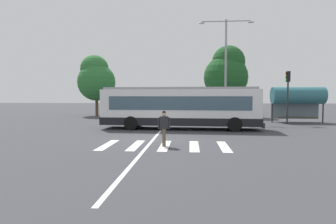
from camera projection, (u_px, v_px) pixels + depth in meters
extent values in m
plane|color=#3D3D42|center=(153.00, 138.00, 15.97)|extent=(160.00, 160.00, 0.00)
cylinder|color=black|center=(231.00, 121.00, 21.27)|extent=(1.01, 0.34, 1.00)
cylinder|color=black|center=(235.00, 124.00, 18.94)|extent=(1.01, 0.34, 1.00)
cylinder|color=black|center=(139.00, 120.00, 22.16)|extent=(1.01, 0.34, 1.00)
cylinder|color=black|center=(131.00, 123.00, 19.84)|extent=(1.01, 0.34, 1.00)
cube|color=white|center=(180.00, 107.00, 20.52)|extent=(11.38, 3.05, 2.55)
cube|color=black|center=(180.00, 120.00, 20.57)|extent=(11.49, 3.08, 0.55)
cube|color=#3D5666|center=(180.00, 103.00, 20.50)|extent=(10.03, 3.04, 0.96)
cube|color=#3D5666|center=(259.00, 104.00, 19.81)|extent=(0.14, 2.24, 1.63)
cube|color=black|center=(259.00, 92.00, 19.75)|extent=(0.15, 1.94, 0.28)
cube|color=#99999E|center=(180.00, 88.00, 20.44)|extent=(10.92, 2.83, 0.16)
cube|color=#28282B|center=(260.00, 124.00, 19.87)|extent=(0.23, 2.55, 0.36)
cylinder|color=brown|center=(164.00, 137.00, 13.55)|extent=(0.16, 0.16, 0.85)
cylinder|color=brown|center=(164.00, 138.00, 13.37)|extent=(0.16, 0.16, 0.85)
cube|color=#232328|center=(164.00, 123.00, 13.42)|extent=(0.43, 0.32, 0.60)
cylinder|color=#232328|center=(159.00, 123.00, 13.40)|extent=(0.10, 0.10, 0.55)
cylinder|color=#232328|center=(169.00, 123.00, 13.44)|extent=(0.10, 0.10, 0.55)
sphere|color=tan|center=(164.00, 114.00, 13.40)|extent=(0.22, 0.22, 0.22)
sphere|color=black|center=(164.00, 113.00, 13.39)|extent=(0.19, 0.19, 0.19)
cylinder|color=black|center=(129.00, 114.00, 33.26)|extent=(0.21, 0.64, 0.64)
cylinder|color=black|center=(143.00, 114.00, 33.15)|extent=(0.21, 0.64, 0.64)
cylinder|color=black|center=(124.00, 115.00, 30.48)|extent=(0.21, 0.64, 0.64)
cylinder|color=black|center=(139.00, 115.00, 30.37)|extent=(0.21, 0.64, 0.64)
cube|color=#234293|center=(134.00, 112.00, 31.79)|extent=(1.89, 4.53, 0.52)
cube|color=#3D5666|center=(134.00, 108.00, 31.68)|extent=(1.63, 2.18, 0.44)
cube|color=#234293|center=(134.00, 106.00, 31.67)|extent=(1.56, 2.00, 0.09)
cylinder|color=black|center=(153.00, 114.00, 33.74)|extent=(0.22, 0.65, 0.64)
cylinder|color=black|center=(167.00, 114.00, 33.55)|extent=(0.22, 0.65, 0.64)
cylinder|color=black|center=(149.00, 115.00, 30.97)|extent=(0.22, 0.65, 0.64)
cylinder|color=black|center=(164.00, 115.00, 30.78)|extent=(0.22, 0.65, 0.64)
cube|color=#38383D|center=(158.00, 112.00, 32.24)|extent=(1.97, 4.56, 0.52)
cube|color=#3D5666|center=(158.00, 107.00, 32.12)|extent=(1.67, 2.21, 0.44)
cube|color=#38383D|center=(158.00, 106.00, 32.11)|extent=(1.59, 2.03, 0.09)
cylinder|color=black|center=(176.00, 114.00, 33.09)|extent=(0.21, 0.64, 0.64)
cylinder|color=black|center=(190.00, 114.00, 32.94)|extent=(0.21, 0.64, 0.64)
cylinder|color=black|center=(174.00, 115.00, 30.32)|extent=(0.21, 0.64, 0.64)
cylinder|color=black|center=(190.00, 116.00, 30.16)|extent=(0.21, 0.64, 0.64)
cube|color=white|center=(183.00, 112.00, 31.61)|extent=(1.88, 4.52, 0.52)
cube|color=#3D5666|center=(183.00, 108.00, 31.49)|extent=(1.63, 2.18, 0.44)
cube|color=white|center=(183.00, 106.00, 31.48)|extent=(1.55, 2.00, 0.09)
cylinder|color=black|center=(197.00, 114.00, 33.04)|extent=(0.20, 0.64, 0.64)
cylinder|color=black|center=(211.00, 114.00, 32.91)|extent=(0.20, 0.64, 0.64)
cylinder|color=black|center=(197.00, 116.00, 30.27)|extent=(0.20, 0.64, 0.64)
cylinder|color=black|center=(213.00, 116.00, 30.14)|extent=(0.20, 0.64, 0.64)
cube|color=#196B70|center=(204.00, 112.00, 31.57)|extent=(1.82, 4.50, 0.52)
cube|color=#3D5666|center=(204.00, 108.00, 31.45)|extent=(1.60, 2.16, 0.44)
cube|color=#196B70|center=(205.00, 106.00, 31.44)|extent=(1.53, 1.98, 0.09)
cylinder|color=#28282B|center=(288.00, 103.00, 24.02)|extent=(0.14, 0.14, 3.65)
cube|color=black|center=(288.00, 77.00, 23.89)|extent=(0.28, 0.32, 0.90)
cylinder|color=#410907|center=(286.00, 73.00, 23.89)|extent=(0.04, 0.20, 0.20)
cylinder|color=#463707|center=(286.00, 77.00, 23.91)|extent=(0.04, 0.20, 0.20)
cylinder|color=green|center=(286.00, 80.00, 23.92)|extent=(0.04, 0.20, 0.20)
cylinder|color=#28282B|center=(272.00, 110.00, 25.66)|extent=(0.12, 0.12, 2.30)
cylinder|color=#28282B|center=(323.00, 110.00, 25.30)|extent=(0.12, 0.12, 2.30)
cube|color=slate|center=(295.00, 108.00, 26.17)|extent=(4.31, 0.04, 1.93)
cylinder|color=#2D6670|center=(298.00, 95.00, 25.40)|extent=(4.58, 1.54, 1.54)
cube|color=#4C3823|center=(297.00, 118.00, 25.52)|extent=(3.59, 0.36, 0.08)
cylinder|color=#939399|center=(226.00, 71.00, 27.09)|extent=(0.20, 0.20, 9.77)
cylinder|color=#939399|center=(239.00, 21.00, 26.72)|extent=(2.36, 0.10, 0.10)
ellipsoid|color=silver|center=(251.00, 22.00, 26.64)|extent=(0.60, 0.32, 0.20)
cylinder|color=#939399|center=(214.00, 21.00, 26.91)|extent=(2.36, 0.10, 0.10)
ellipsoid|color=silver|center=(202.00, 23.00, 27.01)|extent=(0.60, 0.32, 0.20)
cylinder|color=brown|center=(97.00, 105.00, 34.40)|extent=(0.36, 0.36, 2.54)
sphere|color=#2D7033|center=(97.00, 82.00, 34.23)|extent=(4.59, 4.59, 4.59)
sphere|color=#2D7033|center=(95.00, 69.00, 34.37)|extent=(3.44, 3.44, 3.44)
cylinder|color=brown|center=(225.00, 105.00, 33.31)|extent=(0.36, 0.36, 2.83)
sphere|color=#1E5123|center=(226.00, 77.00, 33.13)|extent=(5.20, 5.20, 5.20)
sphere|color=#1E5123|center=(228.00, 62.00, 33.13)|extent=(3.90, 3.90, 3.90)
cube|color=silver|center=(107.00, 145.00, 13.83)|extent=(0.45, 2.99, 0.01)
cube|color=silver|center=(136.00, 145.00, 13.72)|extent=(0.45, 2.99, 0.01)
cube|color=silver|center=(165.00, 146.00, 13.61)|extent=(0.45, 2.99, 0.01)
cube|color=silver|center=(194.00, 146.00, 13.50)|extent=(0.45, 2.99, 0.01)
cube|color=silver|center=(224.00, 147.00, 13.38)|extent=(0.45, 2.99, 0.01)
cube|color=silver|center=(158.00, 134.00, 17.95)|extent=(0.16, 24.00, 0.01)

